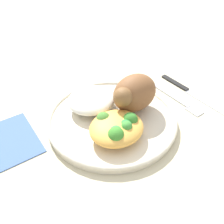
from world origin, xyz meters
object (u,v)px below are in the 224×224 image
at_px(plate, 112,119).
at_px(napkin, 8,141).
at_px(fork, 179,100).
at_px(mac_cheese_with_broccoli, 117,127).
at_px(roasted_chicken, 134,93).
at_px(knife, 187,89).
at_px(rice_pile, 92,100).

distance_m(plate, napkin, 0.20).
bearing_deg(fork, plate, -12.97).
bearing_deg(plate, mac_cheese_with_broccoli, 61.20).
bearing_deg(mac_cheese_with_broccoli, fork, -177.25).
height_order(mac_cheese_with_broccoli, fork, mac_cheese_with_broccoli).
relative_size(plate, fork, 1.82).
distance_m(roasted_chicken, knife, 0.17).
height_order(roasted_chicken, knife, roasted_chicken).
height_order(roasted_chicken, napkin, roasted_chicken).
relative_size(rice_pile, napkin, 0.76).
bearing_deg(rice_pile, mac_cheese_with_broccoli, 82.89).
height_order(plate, roasted_chicken, roasted_chicken).
bearing_deg(rice_pile, plate, 105.10).
xyz_separation_m(knife, napkin, (0.40, -0.10, -0.00)).
relative_size(mac_cheese_with_broccoli, napkin, 0.79).
bearing_deg(plate, knife, 173.68).
relative_size(plate, knife, 1.36).
distance_m(rice_pile, knife, 0.24).
bearing_deg(roasted_chicken, rice_pile, -43.56).
distance_m(rice_pile, fork, 0.20).
bearing_deg(knife, fork, 16.34).
xyz_separation_m(mac_cheese_with_broccoli, fork, (-0.19, -0.01, -0.03)).
distance_m(fork, knife, 0.05).
height_order(roasted_chicken, fork, roasted_chicken).
distance_m(mac_cheese_with_broccoli, knife, 0.24).
relative_size(rice_pile, mac_cheese_with_broccoli, 0.97).
height_order(rice_pile, fork, rice_pile).
distance_m(plate, rice_pile, 0.06).
bearing_deg(fork, mac_cheese_with_broccoli, 2.75).
height_order(mac_cheese_with_broccoli, knife, mac_cheese_with_broccoli).
height_order(roasted_chicken, mac_cheese_with_broccoli, roasted_chicken).
bearing_deg(napkin, mac_cheese_with_broccoli, 141.29).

